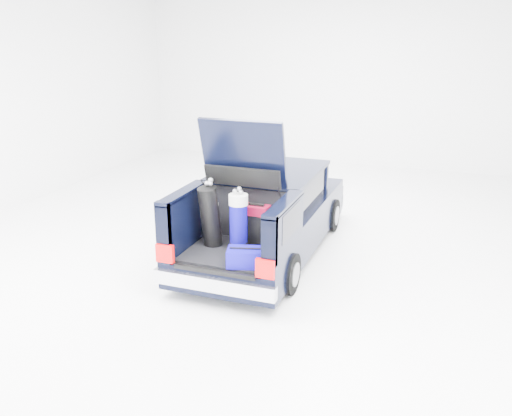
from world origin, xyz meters
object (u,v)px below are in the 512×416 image
at_px(car, 268,213).
at_px(black_golf_bag, 210,216).
at_px(red_suitcase, 256,225).
at_px(blue_duffel, 246,257).
at_px(blue_golf_bag, 239,221).

relative_size(car, black_golf_bag, 4.52).
distance_m(red_suitcase, black_golf_bag, 0.70).
bearing_deg(blue_duffel, red_suitcase, 84.77).
bearing_deg(black_golf_bag, car, 93.25).
distance_m(car, red_suitcase, 1.23).
distance_m(car, black_golf_bag, 1.60).
distance_m(car, blue_golf_bag, 1.51).
height_order(red_suitcase, black_golf_bag, black_golf_bag).
bearing_deg(black_golf_bag, blue_golf_bag, 22.70).
bearing_deg(car, black_golf_bag, -104.61).
distance_m(car, blue_duffel, 2.03).
bearing_deg(blue_duffel, car, 84.89).
distance_m(red_suitcase, blue_duffel, 0.84).
relative_size(car, red_suitcase, 7.37).
bearing_deg(black_golf_bag, blue_duffel, -15.56).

